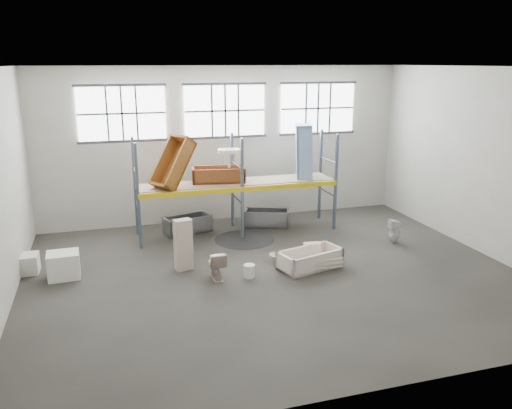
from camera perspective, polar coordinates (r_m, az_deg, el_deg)
name	(u,v)px	position (r m, az deg, el deg)	size (l,w,h in m)	color
floor	(273,276)	(13.08, 1.91, -7.82)	(12.00, 10.00, 0.10)	#48453F
ceiling	(275,64)	(12.02, 2.13, 15.13)	(12.00, 10.00, 0.10)	silver
wall_back	(225,144)	(17.08, -3.45, 6.60)	(12.00, 0.10, 5.00)	#B0AFA3
wall_front	(384,246)	(7.86, 13.91, -4.41)	(12.00, 0.10, 5.00)	#B9B8AB
wall_right	(487,162)	(15.32, 24.05, 4.27)	(0.10, 10.00, 5.00)	#ACAB9F
window_left	(122,113)	(16.40, -14.52, 9.65)	(2.60, 0.04, 1.60)	white
window_mid	(225,111)	(16.84, -3.42, 10.25)	(2.60, 0.04, 1.60)	white
window_right	(318,108)	(17.85, 6.79, 10.46)	(2.60, 0.04, 1.60)	white
rack_upright_la	(138,196)	(14.75, -12.83, 0.87)	(0.08, 0.08, 3.00)	slate
rack_upright_lb	(135,187)	(15.92, -13.16, 1.90)	(0.08, 0.08, 3.00)	slate
rack_upright_ma	(242,189)	(15.23, -1.52, 1.70)	(0.08, 0.08, 3.00)	slate
rack_upright_mb	(232,180)	(16.36, -2.62, 2.65)	(0.08, 0.08, 3.00)	slate
rack_upright_ra	(336,183)	(16.25, 8.75, 2.40)	(0.08, 0.08, 3.00)	slate
rack_upright_rb	(320,175)	(17.32, 7.06, 3.27)	(0.08, 0.08, 3.00)	slate
rack_beam_front	(242,189)	(15.23, -1.52, 1.70)	(6.00, 0.10, 0.14)	yellow
rack_beam_back	(232,180)	(16.36, -2.62, 2.65)	(6.00, 0.10, 0.14)	yellow
shelf_deck	(237,182)	(15.78, -2.09, 2.48)	(5.90, 1.10, 0.03)	gray
wet_patch	(244,239)	(15.47, -1.28, -3.87)	(1.80, 1.80, 0.00)	black
bathtub_beige	(310,259)	(13.40, 5.95, -5.98)	(1.63, 0.77, 0.48)	beige
cistern_spare	(312,250)	(13.89, 6.17, -5.03)	(0.44, 0.21, 0.42)	#F3DBCE
sink_in_tub	(277,256)	(13.75, 2.29, -5.70)	(0.41, 0.41, 0.14)	beige
toilet_beige	(216,264)	(12.71, -4.44, -6.59)	(0.40, 0.70, 0.71)	beige
cistern_tall	(183,245)	(13.22, -7.99, -4.40)	(0.43, 0.28, 1.32)	beige
toilet_white	(395,231)	(15.64, 14.97, -2.82)	(0.32, 0.33, 0.71)	white
steel_tub_left	(188,224)	(16.19, -7.50, -2.15)	(1.41, 0.66, 0.52)	#9B9EA3
steel_tub_right	(267,218)	(16.71, 1.19, -1.47)	(1.41, 0.66, 0.52)	#9FA0A6
rust_tub_flat	(218,174)	(15.74, -4.16, 3.31)	(1.58, 0.74, 0.44)	brown
rust_tub_tilted	(173,163)	(15.16, -9.14, 4.52)	(1.61, 0.75, 0.45)	#986627
sink_on_shelf	(229,167)	(15.50, -2.99, 4.18)	(0.65, 0.50, 0.58)	white
blue_tub_upright	(304,152)	(16.26, 5.29, 5.74)	(1.72, 0.80, 0.48)	#7D9ED0
bucket	(249,271)	(12.80, -0.75, -7.31)	(0.28, 0.28, 0.33)	white
carton_near	(64,265)	(13.56, -20.37, -6.27)	(0.75, 0.64, 0.64)	white
carton_far	(27,264)	(14.23, -23.89, -5.98)	(0.57, 0.57, 0.47)	silver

